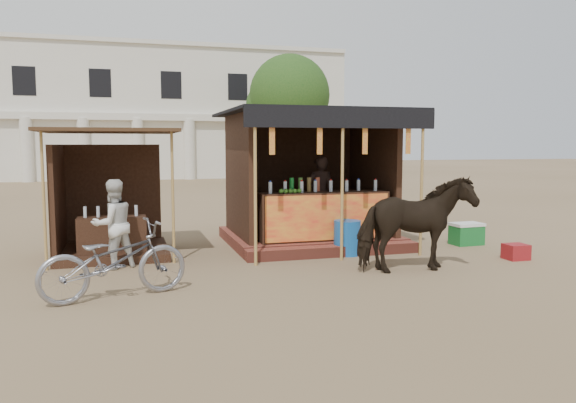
{
  "coord_description": "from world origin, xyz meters",
  "views": [
    {
      "loc": [
        -2.73,
        -7.83,
        2.1
      ],
      "look_at": [
        0.0,
        1.6,
        1.1
      ],
      "focal_mm": 35.0,
      "sensor_mm": 36.0,
      "label": 1
    }
  ],
  "objects": [
    {
      "name": "blue_barrel",
      "position": [
        1.29,
        2.0,
        0.33
      ],
      "size": [
        0.59,
        0.59,
        0.66
      ],
      "primitive_type": "cylinder",
      "rotation": [
        0.0,
        0.0,
        0.18
      ],
      "color": "#1657A5",
      "rests_on": "ground"
    },
    {
      "name": "ground",
      "position": [
        0.0,
        0.0,
        0.0
      ],
      "size": [
        120.0,
        120.0,
        0.0
      ],
      "primitive_type": "plane",
      "color": "#846B4C",
      "rests_on": "ground"
    },
    {
      "name": "background_building",
      "position": [
        -2.0,
        29.94,
        3.98
      ],
      "size": [
        26.0,
        7.45,
        8.18
      ],
      "color": "silver",
      "rests_on": "ground"
    },
    {
      "name": "tree",
      "position": [
        5.81,
        22.14,
        4.63
      ],
      "size": [
        4.5,
        4.4,
        7.0
      ],
      "color": "#382314",
      "rests_on": "ground"
    },
    {
      "name": "cooler",
      "position": [
        4.12,
        2.32,
        0.23
      ],
      "size": [
        0.66,
        0.47,
        0.46
      ],
      "color": "#176A2A",
      "rests_on": "ground"
    },
    {
      "name": "motorbike",
      "position": [
        -2.92,
        0.05,
        0.53
      ],
      "size": [
        2.13,
        1.22,
        1.06
      ],
      "primitive_type": "imported",
      "rotation": [
        0.0,
        0.0,
        1.84
      ],
      "color": "gray",
      "rests_on": "ground"
    },
    {
      "name": "red_crate",
      "position": [
        4.11,
        0.74,
        0.14
      ],
      "size": [
        0.4,
        0.36,
        0.28
      ],
      "primitive_type": "cube",
      "rotation": [
        0.0,
        0.0,
        -0.01
      ],
      "color": "maroon",
      "rests_on": "ground"
    },
    {
      "name": "bystander",
      "position": [
        -2.96,
        2.0,
        0.76
      ],
      "size": [
        0.91,
        0.84,
        1.52
      ],
      "primitive_type": "imported",
      "rotation": [
        0.0,
        0.0,
        3.59
      ],
      "color": "silver",
      "rests_on": "ground"
    },
    {
      "name": "secondary_stall",
      "position": [
        -3.17,
        3.24,
        0.85
      ],
      "size": [
        2.4,
        2.4,
        2.38
      ],
      "color": "#3A2215",
      "rests_on": "ground"
    },
    {
      "name": "cow",
      "position": [
        1.8,
        0.33,
        0.8
      ],
      "size": [
        1.89,
        0.86,
        1.59
      ],
      "primitive_type": "imported",
      "rotation": [
        0.0,
        0.0,
        1.57
      ],
      "color": "black",
      "rests_on": "ground"
    },
    {
      "name": "main_stall",
      "position": [
        1.01,
        3.36,
        1.02
      ],
      "size": [
        3.6,
        3.61,
        2.78
      ],
      "color": "brown",
      "rests_on": "ground"
    }
  ]
}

